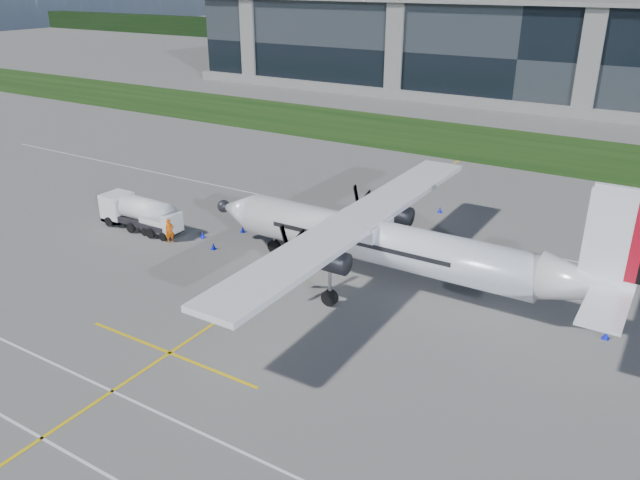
{
  "coord_description": "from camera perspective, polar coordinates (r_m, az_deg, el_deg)",
  "views": [
    {
      "loc": [
        25.17,
        -26.26,
        19.03
      ],
      "look_at": [
        4.84,
        6.66,
        2.54
      ],
      "focal_mm": 35.0,
      "sensor_mm": 36.0,
      "label": 1
    }
  ],
  "objects": [
    {
      "name": "tree_line",
      "position": [
        168.92,
        23.93,
        15.77
      ],
      "size": [
        400.0,
        6.0,
        6.0
      ],
      "primitive_type": "cube",
      "color": "black",
      "rests_on": "ground"
    },
    {
      "name": "white_lane_line",
      "position": [
        33.85,
        -27.13,
        -14.07
      ],
      "size": [
        90.0,
        0.15,
        0.01
      ],
      "primitive_type": "cube",
      "color": "white",
      "rests_on": "ground"
    },
    {
      "name": "safety_cone_stbdwing",
      "position": [
        55.13,
        10.91,
        2.74
      ],
      "size": [
        0.36,
        0.36,
        0.5
      ],
      "primitive_type": "cone",
      "color": "#0C15D7",
      "rests_on": "ground"
    },
    {
      "name": "ground_crew_person",
      "position": [
        49.1,
        -13.6,
        0.96
      ],
      "size": [
        1.01,
        1.08,
        2.15
      ],
      "primitive_type": "imported",
      "rotation": [
        0.0,
        0.0,
        0.98
      ],
      "color": "#F25907",
      "rests_on": "ground"
    },
    {
      "name": "fuel_tanker_truck",
      "position": [
        52.8,
        -16.65,
        2.53
      ],
      "size": [
        7.23,
        2.35,
        2.71
      ],
      "primitive_type": null,
      "color": "white",
      "rests_on": "ground"
    },
    {
      "name": "terminal_building",
      "position": [
        109.81,
        19.02,
        15.87
      ],
      "size": [
        120.0,
        20.0,
        15.0
      ],
      "primitive_type": "cube",
      "color": "black",
      "rests_on": "ground"
    },
    {
      "name": "safety_cone_nose_stbd",
      "position": [
        50.32,
        -7.09,
        0.98
      ],
      "size": [
        0.36,
        0.36,
        0.5
      ],
      "primitive_type": "cone",
      "color": "#0C15D7",
      "rests_on": "ground"
    },
    {
      "name": "safety_cone_tail",
      "position": [
        39.2,
        24.68,
        -7.89
      ],
      "size": [
        0.36,
        0.36,
        0.5
      ],
      "primitive_type": "cone",
      "color": "#0C15D7",
      "rests_on": "ground"
    },
    {
      "name": "safety_cone_fwd",
      "position": [
        49.74,
        -10.69,
        0.48
      ],
      "size": [
        0.36,
        0.36,
        0.5
      ],
      "primitive_type": "cone",
      "color": "#0C15D7",
      "rests_on": "ground"
    },
    {
      "name": "yellow_taxiway_centerline",
      "position": [
        46.57,
        0.23,
        -1.03
      ],
      "size": [
        0.2,
        70.0,
        0.01
      ],
      "primitive_type": "cube",
      "color": "yellow",
      "rests_on": "ground"
    },
    {
      "name": "ground",
      "position": [
        73.39,
        10.61,
        7.66
      ],
      "size": [
        400.0,
        400.0,
        0.0
      ],
      "primitive_type": "plane",
      "color": "#5B5856",
      "rests_on": "ground"
    },
    {
      "name": "baggage_tug",
      "position": [
        50.8,
        -14.31,
        1.54
      ],
      "size": [
        3.3,
        1.98,
        1.98
      ],
      "primitive_type": null,
      "color": "silver",
      "rests_on": "ground"
    },
    {
      "name": "grass_strip",
      "position": [
        80.68,
        12.76,
        8.89
      ],
      "size": [
        400.0,
        18.0,
        0.04
      ],
      "primitive_type": "cube",
      "color": "#13330E",
      "rests_on": "ground"
    },
    {
      "name": "turboprop_aircraft",
      "position": [
        40.11,
        7.0,
        1.72
      ],
      "size": [
        29.17,
        30.25,
        9.07
      ],
      "primitive_type": null,
      "color": "white",
      "rests_on": "ground"
    },
    {
      "name": "safety_cone_nose_port",
      "position": [
        47.52,
        -9.72,
        -0.55
      ],
      "size": [
        0.36,
        0.36,
        0.5
      ],
      "primitive_type": "cone",
      "color": "#0C15D7",
      "rests_on": "ground"
    }
  ]
}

